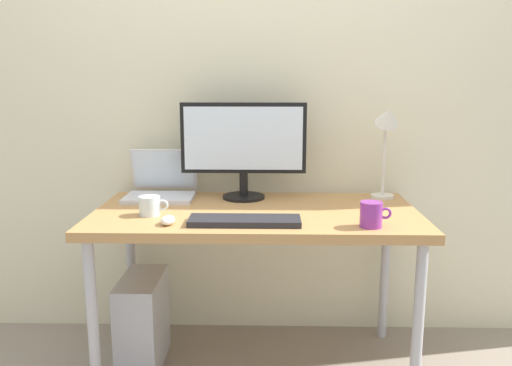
# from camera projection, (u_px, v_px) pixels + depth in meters

# --- Properties ---
(ground_plane) EXTENTS (6.00, 6.00, 0.00)m
(ground_plane) POSITION_uv_depth(u_px,v_px,m) (256.00, 365.00, 2.43)
(ground_plane) COLOR gray
(back_wall) EXTENTS (4.40, 0.04, 2.60)m
(back_wall) POSITION_uv_depth(u_px,v_px,m) (258.00, 79.00, 2.58)
(back_wall) COLOR beige
(back_wall) RESTS_ON ground_plane
(desk) EXTENTS (1.40, 0.72, 0.74)m
(desk) POSITION_uv_depth(u_px,v_px,m) (256.00, 224.00, 2.29)
(desk) COLOR #B7844C
(desk) RESTS_ON ground_plane
(monitor) EXTENTS (0.59, 0.20, 0.45)m
(monitor) POSITION_uv_depth(u_px,v_px,m) (243.00, 144.00, 2.45)
(monitor) COLOR black
(monitor) RESTS_ON desk
(laptop) EXTENTS (0.32, 0.28, 0.22)m
(laptop) POSITION_uv_depth(u_px,v_px,m) (162.00, 185.00, 2.52)
(laptop) COLOR silver
(laptop) RESTS_ON desk
(desk_lamp) EXTENTS (0.11, 0.16, 0.46)m
(desk_lamp) POSITION_uv_depth(u_px,v_px,m) (387.00, 131.00, 2.43)
(desk_lamp) COLOR silver
(desk_lamp) RESTS_ON desk
(keyboard) EXTENTS (0.44, 0.14, 0.02)m
(keyboard) POSITION_uv_depth(u_px,v_px,m) (245.00, 221.00, 2.07)
(keyboard) COLOR #232328
(keyboard) RESTS_ON desk
(mouse) EXTENTS (0.06, 0.09, 0.03)m
(mouse) POSITION_uv_depth(u_px,v_px,m) (168.00, 220.00, 2.06)
(mouse) COLOR silver
(mouse) RESTS_ON desk
(coffee_mug) EXTENTS (0.12, 0.09, 0.10)m
(coffee_mug) POSITION_uv_depth(u_px,v_px,m) (371.00, 214.00, 2.01)
(coffee_mug) COLOR purple
(coffee_mug) RESTS_ON desk
(glass_cup) EXTENTS (0.12, 0.09, 0.08)m
(glass_cup) POSITION_uv_depth(u_px,v_px,m) (150.00, 206.00, 2.19)
(glass_cup) COLOR silver
(glass_cup) RESTS_ON desk
(computer_tower) EXTENTS (0.18, 0.36, 0.42)m
(computer_tower) POSITION_uv_depth(u_px,v_px,m) (143.00, 321.00, 2.40)
(computer_tower) COLOR #B2B2B7
(computer_tower) RESTS_ON ground_plane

